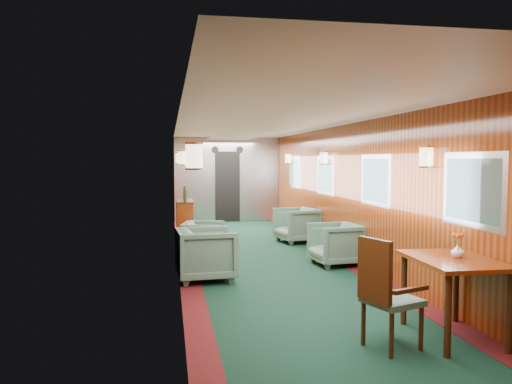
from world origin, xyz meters
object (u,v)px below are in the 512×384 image
credenza (184,223)px  armchair_left_near (206,254)px  dining_table (453,271)px  armchair_right_near (336,244)px  armchair_left_far (203,239)px  armchair_right_far (297,225)px  side_chair (384,289)px

credenza → armchair_left_near: credenza is taller
dining_table → armchair_right_near: dining_table is taller
dining_table → armchair_right_near: 3.51m
armchair_left_near → armchair_left_far: bearing=-6.5°
armchair_right_near → armchair_right_far: armchair_right_far is taller
armchair_right_far → dining_table: bearing=-12.4°
armchair_left_near → armchair_right_near: armchair_left_near is taller
credenza → armchair_right_near: 3.30m
credenza → armchair_right_near: credenza is taller
dining_table → armchair_right_far: dining_table is taller
dining_table → armchair_left_far: size_ratio=1.52×
dining_table → armchair_left_near: size_ratio=1.30×
credenza → armchair_right_far: 2.40m
side_chair → armchair_left_near: bearing=96.3°
side_chair → armchair_left_near: 3.32m
armchair_right_far → armchair_left_near: bearing=-48.4°
side_chair → armchair_right_near: 3.76m
armchair_left_far → credenza: bearing=27.1°
armchair_left_near → armchair_right_near: (2.22, 0.68, -0.03)m
dining_table → armchair_left_near: (-2.22, 2.81, -0.29)m
armchair_left_far → armchair_right_far: 2.48m
armchair_left_near → armchair_right_far: bearing=-39.5°
dining_table → credenza: size_ratio=0.89×
side_chair → armchair_right_far: size_ratio=1.29×
armchair_right_near → armchair_left_near: bearing=-78.9°
credenza → armchair_left_far: credenza is taller
credenza → armchair_right_far: bearing=3.4°
armchair_left_near → armchair_right_near: size_ratio=1.09×
side_chair → credenza: bearing=86.5°
armchair_left_near → armchair_right_far: size_ratio=1.04×
armchair_right_near → credenza: bearing=-138.1°
armchair_right_near → armchair_right_far: size_ratio=0.95×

